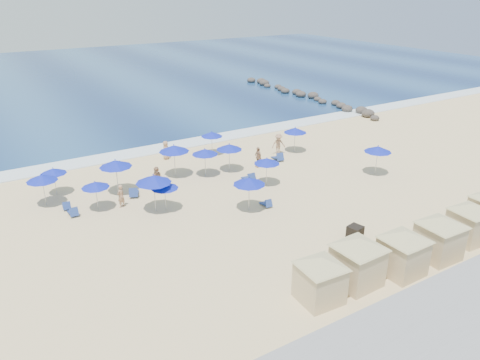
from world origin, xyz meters
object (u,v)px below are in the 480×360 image
object	(u,v)px
trash_bin	(355,232)
umbrella_11	(378,149)
cabana_0	(320,273)
umbrella_13	(205,152)
umbrella_12	(53,171)
cabana_2	(404,247)
umbrella_5	(153,179)
umbrella_7	(229,147)
umbrella_6	(249,181)
cabana_4	(471,218)
umbrella_3	(165,186)
umbrella_10	(295,130)
umbrella_2	(115,163)
beachgoer_3	(278,144)
umbrella_4	(174,148)
cabana_3	(440,232)
beachgoer_1	(157,179)
umbrella_0	(42,178)
beachgoer_0	(121,196)
beachgoer_2	(258,157)
umbrella_1	(95,185)
umbrella_8	(267,161)
cabana_1	(358,255)
umbrella_9	(212,134)
rock_jetty	(305,95)
beachgoer_4	(166,150)

from	to	relation	value
trash_bin	umbrella_11	distance (m)	11.05
cabana_0	umbrella_13	xyz separation A→B (m)	(2.81, 16.80, 0.52)
umbrella_12	cabana_2	bearing A→B (deg)	-56.52
umbrella_5	umbrella_7	bearing A→B (deg)	25.27
umbrella_6	cabana_0	bearing A→B (deg)	-103.65
umbrella_11	umbrella_13	xyz separation A→B (m)	(-11.62, 6.81, -0.10)
cabana_4	umbrella_3	distance (m)	18.67
umbrella_5	umbrella_10	world-z (taller)	umbrella_5
umbrella_2	umbrella_11	distance (m)	19.87
umbrella_5	beachgoer_3	distance (m)	14.57
umbrella_4	beachgoer_3	distance (m)	10.04
umbrella_2	umbrella_3	bearing A→B (deg)	-67.97
umbrella_3	umbrella_5	size ratio (longest dim) A/B	0.78
cabana_3	beachgoer_1	size ratio (longest dim) A/B	2.38
umbrella_0	beachgoer_0	xyz separation A→B (m)	(4.30, -2.96, -1.22)
umbrella_12	beachgoer_2	distance (m)	15.68
umbrella_1	umbrella_7	size ratio (longest dim) A/B	0.89
umbrella_2	beachgoer_0	distance (m)	2.81
umbrella_4	umbrella_8	bearing A→B (deg)	-45.17
umbrella_4	beachgoer_1	distance (m)	3.25
cabana_1	umbrella_0	world-z (taller)	cabana_1
trash_bin	umbrella_7	xyz separation A→B (m)	(-0.79, 13.28, 1.66)
umbrella_3	beachgoer_0	world-z (taller)	umbrella_3
umbrella_6	umbrella_12	distance (m)	14.00
trash_bin	umbrella_9	world-z (taller)	umbrella_9
umbrella_0	umbrella_5	bearing A→B (deg)	-38.72
cabana_0	umbrella_1	world-z (taller)	cabana_0
cabana_1	cabana_4	bearing A→B (deg)	-2.23
umbrella_0	umbrella_1	xyz separation A→B (m)	(2.82, -2.55, -0.21)
rock_jetty	umbrella_0	size ratio (longest dim) A/B	11.41
umbrella_8	umbrella_0	bearing A→B (deg)	161.40
umbrella_9	beachgoer_4	xyz separation A→B (m)	(-3.94, 1.06, -1.07)
cabana_0	cabana_2	size ratio (longest dim) A/B	0.95
umbrella_1	beachgoer_4	size ratio (longest dim) A/B	1.30
beachgoer_4	umbrella_13	bearing A→B (deg)	-146.54
cabana_1	umbrella_9	bearing A→B (deg)	81.29
umbrella_0	beachgoer_2	xyz separation A→B (m)	(16.36, -1.53, -1.17)
cabana_1	umbrella_13	world-z (taller)	cabana_1
umbrella_4	umbrella_1	bearing A→B (deg)	-158.48
umbrella_12	umbrella_13	world-z (taller)	umbrella_13
cabana_0	umbrella_11	xyz separation A→B (m)	(14.43, 9.98, 0.62)
umbrella_5	umbrella_8	distance (m)	8.82
cabana_4	trash_bin	bearing A→B (deg)	145.56
trash_bin	cabana_1	size ratio (longest dim) A/B	0.17
trash_bin	beachgoer_3	size ratio (longest dim) A/B	0.41
umbrella_12	umbrella_5	bearing A→B (deg)	-51.62
umbrella_9	umbrella_13	xyz separation A→B (m)	(-2.86, -4.14, 0.13)
umbrella_7	umbrella_3	bearing A→B (deg)	-151.37
umbrella_13	umbrella_4	bearing A→B (deg)	150.99
umbrella_1	umbrella_3	xyz separation A→B (m)	(3.82, -2.50, -0.01)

